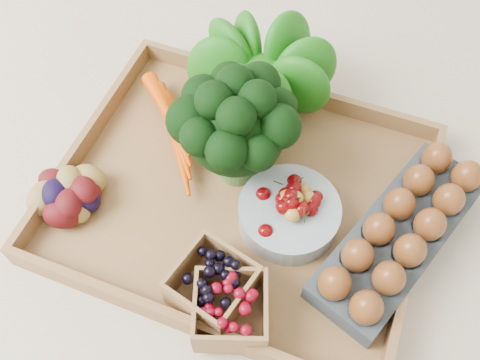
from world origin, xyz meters
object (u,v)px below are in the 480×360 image
(broccoli, at_px, (236,145))
(egg_carton, at_px, (399,237))
(tray, at_px, (240,198))
(cherry_bowl, at_px, (289,214))

(broccoli, distance_m, egg_carton, 0.27)
(broccoli, relative_size, egg_carton, 0.59)
(tray, height_order, broccoli, broccoli)
(tray, distance_m, egg_carton, 0.25)
(broccoli, xyz_separation_m, cherry_bowl, (0.11, -0.05, -0.05))
(broccoli, relative_size, cherry_bowl, 1.24)
(tray, xyz_separation_m, broccoli, (-0.02, 0.04, 0.08))
(tray, relative_size, broccoli, 2.92)
(tray, relative_size, egg_carton, 1.73)
(cherry_bowl, xyz_separation_m, egg_carton, (0.16, 0.02, -0.00))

